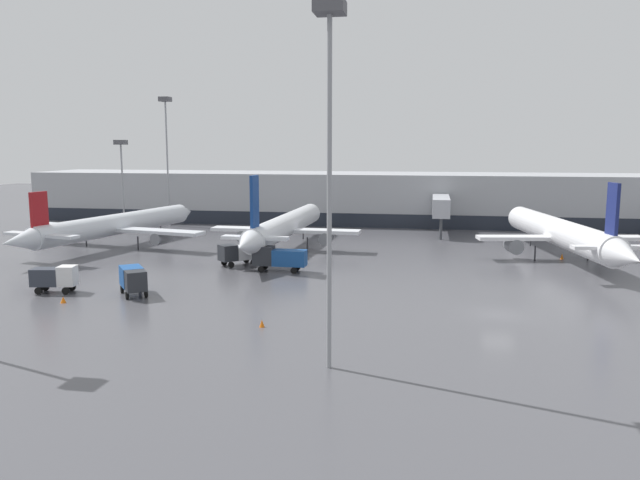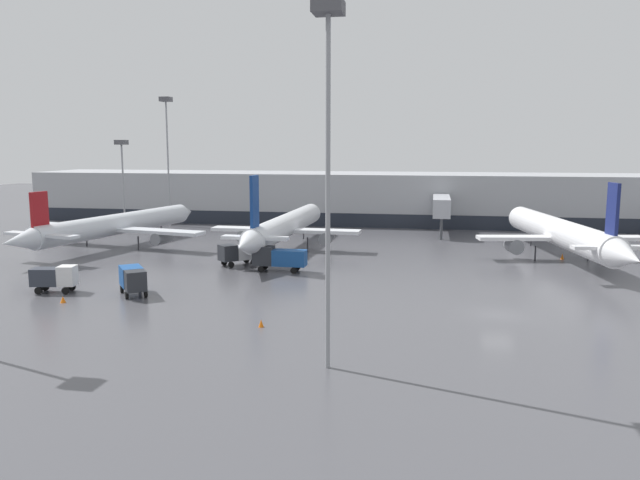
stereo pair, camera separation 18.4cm
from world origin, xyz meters
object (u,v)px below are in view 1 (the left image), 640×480
service_truck_0 (133,278)px  service_truck_1 (239,253)px  parked_jet_2 (285,226)px  apron_light_mast_5 (121,157)px  parked_jet_1 (114,225)px  parked_jet_3 (560,233)px  apron_light_mast_4 (330,91)px  service_truck_2 (279,257)px  traffic_cone_4 (562,256)px  apron_light_mast_2 (166,127)px  traffic_cone_1 (262,323)px  traffic_cone_3 (63,300)px  service_truck_3 (55,277)px

service_truck_0 → service_truck_1: service_truck_0 is taller
parked_jet_2 → apron_light_mast_5: 39.77m
parked_jet_1 → parked_jet_3: size_ratio=0.95×
parked_jet_1 → apron_light_mast_4: apron_light_mast_4 is taller
parked_jet_1 → parked_jet_2: parked_jet_2 is taller
parked_jet_1 → parked_jet_2: 23.82m
service_truck_2 → traffic_cone_4: size_ratio=8.31×
apron_light_mast_2 → traffic_cone_1: bearing=-60.4°
parked_jet_1 → apron_light_mast_4: size_ratio=1.68×
parked_jet_2 → service_truck_1: 11.83m
parked_jet_3 → service_truck_2: parked_jet_3 is taller
service_truck_0 → traffic_cone_4: size_ratio=6.55×
service_truck_0 → traffic_cone_3: (-4.81, -3.89, -1.30)m
traffic_cone_3 → traffic_cone_1: bearing=-12.1°
service_truck_0 → apron_light_mast_4: bearing=16.6°
parked_jet_2 → service_truck_0: 28.53m
service_truck_1 → service_truck_3: (-13.09, -16.40, 0.02)m
service_truck_1 → service_truck_0: bearing=26.7°
parked_jet_2 → apron_light_mast_2: bearing=50.9°
service_truck_1 → traffic_cone_3: (-10.08, -19.85, -1.22)m
traffic_cone_4 → service_truck_1: bearing=-164.0°
traffic_cone_3 → apron_light_mast_4: 33.30m
service_truck_1 → apron_light_mast_2: apron_light_mast_2 is taller
parked_jet_2 → traffic_cone_4: 35.43m
parked_jet_3 → traffic_cone_1: (-28.34, -34.50, -3.05)m
apron_light_mast_4 → parked_jet_1: bearing=131.5°
service_truck_0 → traffic_cone_3: service_truck_0 is taller
apron_light_mast_2 → traffic_cone_3: bearing=-76.1°
traffic_cone_1 → apron_light_mast_2: size_ratio=0.03×
parked_jet_3 → apron_light_mast_5: bearing=63.5°
parked_jet_3 → service_truck_2: (-32.22, -13.25, -1.72)m
parked_jet_1 → service_truck_1: bearing=-103.5°
parked_jet_1 → service_truck_0: parked_jet_1 is taller
parked_jet_2 → traffic_cone_4: parked_jet_2 is taller
parked_jet_1 → service_truck_1: (20.82, -9.65, -1.58)m
traffic_cone_4 → service_truck_0: bearing=-148.3°
traffic_cone_3 → apron_light_mast_4: size_ratio=0.03×
parked_jet_3 → traffic_cone_4: parked_jet_3 is taller
service_truck_3 → apron_light_mast_2: (-10.29, 50.17, 15.58)m
parked_jet_1 → service_truck_1: 23.00m
parked_jet_2 → service_truck_3: size_ratio=8.88×
parked_jet_1 → apron_light_mast_5: apron_light_mast_5 is taller
parked_jet_1 → traffic_cone_4: 59.14m
service_truck_2 → apron_light_mast_2: bearing=-51.0°
service_truck_2 → traffic_cone_1: (3.89, -21.26, -1.33)m
traffic_cone_1 → service_truck_3: bearing=161.3°
apron_light_mast_4 → apron_light_mast_5: 78.39m
service_truck_3 → apron_light_mast_4: (29.08, -15.54, 15.58)m
traffic_cone_1 → traffic_cone_3: size_ratio=1.03×
service_truck_1 → traffic_cone_3: size_ratio=8.18×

